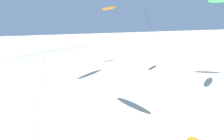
# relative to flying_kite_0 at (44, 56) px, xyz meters

# --- Properties ---
(flying_kite_0) EXTENTS (6.19, 10.46, 9.42)m
(flying_kite_0) POSITION_rel_flying_kite_0_xyz_m (0.00, 0.00, 0.00)
(flying_kite_0) COLOR white
(flying_kite_0) RESTS_ON ground
(flying_kite_2) EXTENTS (4.93, 6.63, 6.84)m
(flying_kite_2) POSITION_rel_flying_kite_0_xyz_m (26.50, 29.24, -2.57)
(flying_kite_2) COLOR white
(flying_kite_2) RESTS_ON ground
(flying_kite_7) EXTENTS (4.88, 7.55, 12.73)m
(flying_kite_7) POSITION_rel_flying_kite_0_xyz_m (20.76, 38.53, 3.42)
(flying_kite_7) COLOR orange
(flying_kite_7) RESTS_ON ground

